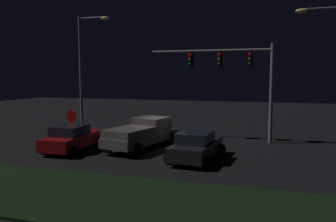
{
  "coord_description": "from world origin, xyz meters",
  "views": [
    {
      "loc": [
        6.55,
        -20.02,
        4.39
      ],
      "look_at": [
        -0.05,
        1.08,
        2.15
      ],
      "focal_mm": 36.78,
      "sensor_mm": 36.0,
      "label": 1
    }
  ],
  "objects_px": {
    "traffic_signal_gantry": "(234,68)",
    "stop_sign": "(72,121)",
    "car_sedan": "(196,146)",
    "street_lamp_right": "(333,59)",
    "car_sedan_far": "(72,138)",
    "street_lamp_left": "(86,61)",
    "pickup_truck": "(143,132)"
  },
  "relations": [
    {
      "from": "street_lamp_left",
      "to": "stop_sign",
      "type": "relative_size",
      "value": 4.01
    },
    {
      "from": "pickup_truck",
      "to": "car_sedan",
      "type": "relative_size",
      "value": 1.26
    },
    {
      "from": "street_lamp_left",
      "to": "traffic_signal_gantry",
      "type": "bearing_deg",
      "value": -1.47
    },
    {
      "from": "pickup_truck",
      "to": "street_lamp_left",
      "type": "xyz_separation_m",
      "value": [
        -6.38,
        4.36,
        4.56
      ]
    },
    {
      "from": "car_sedan_far",
      "to": "street_lamp_left",
      "type": "distance_m",
      "value": 8.3
    },
    {
      "from": "car_sedan",
      "to": "street_lamp_right",
      "type": "distance_m",
      "value": 10.28
    },
    {
      "from": "traffic_signal_gantry",
      "to": "stop_sign",
      "type": "height_order",
      "value": "traffic_signal_gantry"
    },
    {
      "from": "car_sedan",
      "to": "traffic_signal_gantry",
      "type": "bearing_deg",
      "value": -7.04
    },
    {
      "from": "car_sedan",
      "to": "stop_sign",
      "type": "distance_m",
      "value": 8.63
    },
    {
      "from": "pickup_truck",
      "to": "car_sedan_far",
      "type": "bearing_deg",
      "value": 129.25
    },
    {
      "from": "pickup_truck",
      "to": "traffic_signal_gantry",
      "type": "distance_m",
      "value": 7.5
    },
    {
      "from": "car_sedan_far",
      "to": "stop_sign",
      "type": "height_order",
      "value": "stop_sign"
    },
    {
      "from": "car_sedan_far",
      "to": "street_lamp_left",
      "type": "relative_size",
      "value": 0.5
    },
    {
      "from": "car_sedan_far",
      "to": "street_lamp_right",
      "type": "relative_size",
      "value": 0.52
    },
    {
      "from": "car_sedan",
      "to": "stop_sign",
      "type": "xyz_separation_m",
      "value": [
        -8.45,
        1.52,
        0.82
      ]
    },
    {
      "from": "pickup_truck",
      "to": "stop_sign",
      "type": "bearing_deg",
      "value": 108.06
    },
    {
      "from": "car_sedan",
      "to": "street_lamp_right",
      "type": "relative_size",
      "value": 0.52
    },
    {
      "from": "street_lamp_right",
      "to": "stop_sign",
      "type": "distance_m",
      "value": 16.62
    },
    {
      "from": "traffic_signal_gantry",
      "to": "street_lamp_left",
      "type": "bearing_deg",
      "value": 178.53
    },
    {
      "from": "car_sedan",
      "to": "street_lamp_right",
      "type": "height_order",
      "value": "street_lamp_right"
    },
    {
      "from": "car_sedan_far",
      "to": "pickup_truck",
      "type": "bearing_deg",
      "value": -65.61
    },
    {
      "from": "street_lamp_right",
      "to": "car_sedan_far",
      "type": "bearing_deg",
      "value": -159.01
    },
    {
      "from": "pickup_truck",
      "to": "street_lamp_right",
      "type": "bearing_deg",
      "value": -58.16
    },
    {
      "from": "car_sedan",
      "to": "car_sedan_far",
      "type": "relative_size",
      "value": 1.01
    },
    {
      "from": "stop_sign",
      "to": "street_lamp_left",
      "type": "bearing_deg",
      "value": 109.62
    },
    {
      "from": "street_lamp_left",
      "to": "street_lamp_right",
      "type": "height_order",
      "value": "street_lamp_left"
    },
    {
      "from": "pickup_truck",
      "to": "traffic_signal_gantry",
      "type": "bearing_deg",
      "value": -37.83
    },
    {
      "from": "car_sedan_far",
      "to": "street_lamp_left",
      "type": "bearing_deg",
      "value": 20.87
    },
    {
      "from": "stop_sign",
      "to": "street_lamp_right",
      "type": "bearing_deg",
      "value": 15.06
    },
    {
      "from": "car_sedan",
      "to": "traffic_signal_gantry",
      "type": "relative_size",
      "value": 0.54
    },
    {
      "from": "car_sedan",
      "to": "street_lamp_left",
      "type": "xyz_separation_m",
      "value": [
        -10.16,
        6.3,
        4.82
      ]
    },
    {
      "from": "street_lamp_left",
      "to": "street_lamp_right",
      "type": "distance_m",
      "value": 17.32
    }
  ]
}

